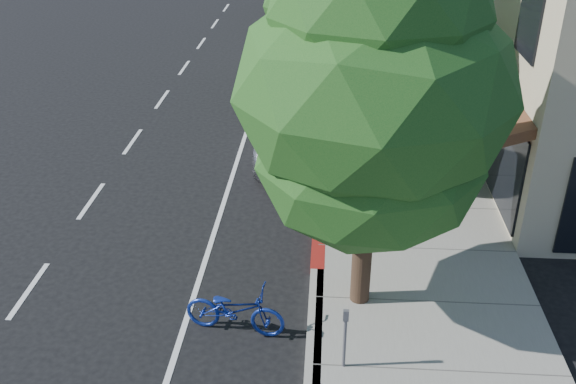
# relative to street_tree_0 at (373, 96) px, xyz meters

# --- Properties ---
(ground) EXTENTS (120.00, 120.00, 0.00)m
(ground) POSITION_rel_street_tree_0_xyz_m (-0.90, 2.00, -4.58)
(ground) COLOR black
(ground) RESTS_ON ground
(sidewalk) EXTENTS (4.60, 56.00, 0.15)m
(sidewalk) POSITION_rel_street_tree_0_xyz_m (1.40, 10.00, -4.50)
(sidewalk) COLOR gray
(sidewalk) RESTS_ON ground
(curb) EXTENTS (0.30, 56.00, 0.15)m
(curb) POSITION_rel_street_tree_0_xyz_m (-0.90, 10.00, -4.50)
(curb) COLOR #9E998E
(curb) RESTS_ON ground
(curb_red_segment) EXTENTS (0.32, 4.00, 0.15)m
(curb_red_segment) POSITION_rel_street_tree_0_xyz_m (-0.90, 3.00, -4.50)
(curb_red_segment) COLOR maroon
(curb_red_segment) RESTS_ON ground
(street_tree_0) EXTENTS (5.05, 5.05, 7.57)m
(street_tree_0) POSITION_rel_street_tree_0_xyz_m (0.00, 0.00, 0.00)
(street_tree_0) COLOR black
(street_tree_0) RESTS_ON ground
(street_tree_1) EXTENTS (5.17, 5.17, 7.98)m
(street_tree_1) POSITION_rel_street_tree_0_xyz_m (-0.00, 6.00, 0.28)
(street_tree_1) COLOR black
(street_tree_1) RESTS_ON ground
(cyclist) EXTENTS (0.59, 0.77, 1.87)m
(cyclist) POSITION_rel_street_tree_0_xyz_m (-0.65, 4.38, -3.64)
(cyclist) COLOR silver
(cyclist) RESTS_ON ground
(bicycle) EXTENTS (2.07, 0.99, 1.04)m
(bicycle) POSITION_rel_street_tree_0_xyz_m (-2.45, -1.00, -4.06)
(bicycle) COLOR navy
(bicycle) RESTS_ON ground
(silver_suv) EXTENTS (3.13, 6.52, 1.79)m
(silver_suv) POSITION_rel_street_tree_0_xyz_m (-1.40, 7.50, -3.68)
(silver_suv) COLOR silver
(silver_suv) RESTS_ON ground
(dark_sedan) EXTENTS (1.91, 4.92, 1.60)m
(dark_sedan) POSITION_rel_street_tree_0_xyz_m (-1.40, 15.53, -3.78)
(dark_sedan) COLOR #212427
(dark_sedan) RESTS_ON ground
(white_pickup) EXTENTS (3.01, 6.20, 1.74)m
(white_pickup) POSITION_rel_street_tree_0_xyz_m (-2.51, 17.81, -3.71)
(white_pickup) COLOR silver
(white_pickup) RESTS_ON ground
(pedestrian) EXTENTS (0.94, 0.77, 1.79)m
(pedestrian) POSITION_rel_street_tree_0_xyz_m (0.38, 10.10, -3.53)
(pedestrian) COLOR black
(pedestrian) RESTS_ON sidewalk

